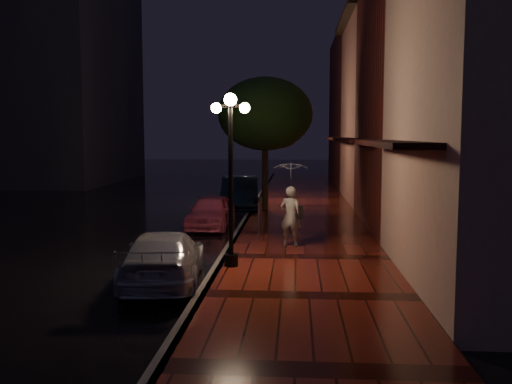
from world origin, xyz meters
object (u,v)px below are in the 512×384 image
at_px(street_tree, 265,116).
at_px(parking_meter, 260,212).
at_px(streetlamp_far, 263,152).
at_px(woman_with_umbrella, 291,191).
at_px(silver_car, 164,258).
at_px(streetlamp_near, 231,169).
at_px(navy_car, 240,193).
at_px(pink_car, 211,211).

xyz_separation_m(street_tree, parking_meter, (0.18, -6.32, -3.34)).
height_order(streetlamp_far, woman_with_umbrella, streetlamp_far).
bearing_deg(silver_car, streetlamp_far, -101.87).
xyz_separation_m(streetlamp_near, parking_meter, (0.44, 4.67, -1.69)).
bearing_deg(streetlamp_near, woman_with_umbrella, 61.40).
height_order(street_tree, parking_meter, street_tree).
xyz_separation_m(streetlamp_near, silver_car, (-1.42, -1.27, -1.98)).
bearing_deg(navy_car, silver_car, -96.69).
distance_m(streetlamp_near, parking_meter, 4.99).
bearing_deg(parking_meter, silver_car, -131.15).
height_order(streetlamp_far, pink_car, streetlamp_far).
height_order(streetlamp_near, silver_car, streetlamp_near).
height_order(streetlamp_near, parking_meter, streetlamp_near).
bearing_deg(streetlamp_near, navy_car, 94.58).
bearing_deg(street_tree, streetlamp_near, -91.35).
bearing_deg(streetlamp_near, silver_car, -138.12).
bearing_deg(parking_meter, streetlamp_near, -119.16).
height_order(street_tree, pink_car, street_tree).
distance_m(silver_car, parking_meter, 6.24).
xyz_separation_m(streetlamp_far, woman_with_umbrella, (1.47, -11.31, -0.80)).
bearing_deg(streetlamp_far, navy_car, -114.03).
distance_m(streetlamp_far, parking_meter, 9.49).
bearing_deg(parking_meter, navy_car, 77.19).
relative_size(street_tree, parking_meter, 4.64).
height_order(pink_car, navy_car, navy_car).
height_order(pink_car, silver_car, pink_car).
bearing_deg(silver_car, woman_with_umbrella, -132.62).
xyz_separation_m(street_tree, navy_car, (-1.21, 0.88, -3.48)).
height_order(silver_car, parking_meter, parking_meter).
xyz_separation_m(streetlamp_near, streetlamp_far, (0.00, 14.00, 0.00)).
height_order(pink_car, parking_meter, parking_meter).
distance_m(streetlamp_near, streetlamp_far, 14.00).
relative_size(streetlamp_near, pink_car, 1.19).
bearing_deg(streetlamp_far, pink_car, -101.68).
relative_size(streetlamp_far, pink_car, 1.19).
height_order(streetlamp_near, streetlamp_far, same).
height_order(streetlamp_near, navy_car, streetlamp_near).
bearing_deg(street_tree, parking_meter, -88.34).
distance_m(navy_car, parking_meter, 7.33).
distance_m(streetlamp_far, pink_car, 7.73).
xyz_separation_m(streetlamp_far, silver_car, (-1.42, -15.27, -1.98)).
bearing_deg(woman_with_umbrella, silver_car, 68.05).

